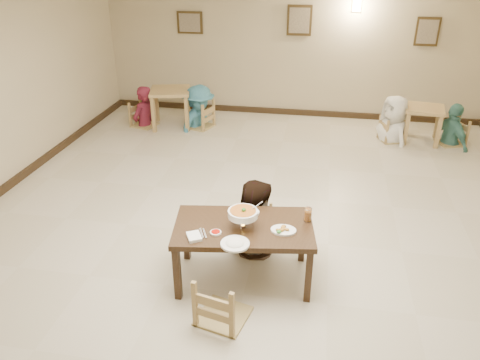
% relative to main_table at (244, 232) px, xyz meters
% --- Properties ---
extents(floor, '(10.00, 10.00, 0.00)m').
position_rel_main_table_xyz_m(floor, '(0.05, 0.83, -0.61)').
color(floor, '#BDB39C').
rests_on(floor, ground).
extents(wall_back, '(10.00, 0.00, 10.00)m').
position_rel_main_table_xyz_m(wall_back, '(0.05, 5.83, 0.89)').
color(wall_back, tan).
rests_on(wall_back, floor).
extents(baseboard_back, '(8.00, 0.06, 0.12)m').
position_rel_main_table_xyz_m(baseboard_back, '(0.05, 5.80, -0.55)').
color(baseboard_back, black).
rests_on(baseboard_back, floor).
extents(picture_a, '(0.55, 0.04, 0.45)m').
position_rel_main_table_xyz_m(picture_a, '(-2.15, 5.79, 1.29)').
color(picture_a, '#342612').
rests_on(picture_a, wall_back).
extents(picture_b, '(0.50, 0.04, 0.60)m').
position_rel_main_table_xyz_m(picture_b, '(0.15, 5.79, 1.39)').
color(picture_b, '#342612').
rests_on(picture_b, wall_back).
extents(picture_c, '(0.45, 0.04, 0.55)m').
position_rel_main_table_xyz_m(picture_c, '(2.65, 5.79, 1.24)').
color(picture_c, '#342612').
rests_on(picture_c, wall_back).
extents(wall_sconce, '(0.16, 0.05, 0.22)m').
position_rel_main_table_xyz_m(wall_sconce, '(1.25, 5.79, 1.69)').
color(wall_sconce, '#FFD88C').
rests_on(wall_sconce, wall_back).
extents(main_table, '(1.58, 1.04, 0.69)m').
position_rel_main_table_xyz_m(main_table, '(0.00, 0.00, 0.00)').
color(main_table, '#342113').
rests_on(main_table, floor).
extents(chair_far, '(0.41, 0.41, 0.87)m').
position_rel_main_table_xyz_m(chair_far, '(0.04, 0.73, -0.18)').
color(chair_far, tan).
rests_on(chair_far, floor).
extents(chair_near, '(0.47, 0.47, 1.01)m').
position_rel_main_table_xyz_m(chair_near, '(-0.09, -0.65, -0.11)').
color(chair_near, tan).
rests_on(chair_near, floor).
extents(main_diner, '(0.91, 0.73, 1.80)m').
position_rel_main_table_xyz_m(main_diner, '(-0.00, 0.65, 0.29)').
color(main_diner, gray).
rests_on(main_diner, floor).
extents(curry_warmer, '(0.35, 0.32, 0.28)m').
position_rel_main_table_xyz_m(curry_warmer, '(-0.00, -0.04, 0.25)').
color(curry_warmer, silver).
rests_on(curry_warmer, main_table).
extents(rice_plate_far, '(0.30, 0.30, 0.07)m').
position_rel_main_table_xyz_m(rice_plate_far, '(-0.02, 0.26, 0.10)').
color(rice_plate_far, white).
rests_on(rice_plate_far, main_table).
extents(rice_plate_near, '(0.29, 0.29, 0.07)m').
position_rel_main_table_xyz_m(rice_plate_near, '(-0.02, -0.37, 0.09)').
color(rice_plate_near, white).
rests_on(rice_plate_near, main_table).
extents(fried_plate, '(0.27, 0.27, 0.06)m').
position_rel_main_table_xyz_m(fried_plate, '(0.43, -0.04, 0.10)').
color(fried_plate, white).
rests_on(fried_plate, main_table).
extents(chili_dish, '(0.12, 0.12, 0.02)m').
position_rel_main_table_xyz_m(chili_dish, '(-0.26, -0.20, 0.09)').
color(chili_dish, white).
rests_on(chili_dish, main_table).
extents(napkin_cutlery, '(0.23, 0.29, 0.03)m').
position_rel_main_table_xyz_m(napkin_cutlery, '(-0.45, -0.32, 0.10)').
color(napkin_cutlery, white).
rests_on(napkin_cutlery, main_table).
extents(drink_glass, '(0.08, 0.08, 0.16)m').
position_rel_main_table_xyz_m(drink_glass, '(0.67, 0.22, 0.15)').
color(drink_glass, white).
rests_on(drink_glass, main_table).
extents(bg_table_left, '(0.94, 0.94, 0.78)m').
position_rel_main_table_xyz_m(bg_table_left, '(-2.29, 4.63, 0.02)').
color(bg_table_left, tan).
rests_on(bg_table_left, floor).
extents(bg_table_right, '(0.77, 0.77, 0.67)m').
position_rel_main_table_xyz_m(bg_table_right, '(2.63, 4.66, -0.07)').
color(bg_table_right, tan).
rests_on(bg_table_right, floor).
extents(bg_chair_ll, '(0.45, 0.45, 0.96)m').
position_rel_main_table_xyz_m(bg_chair_ll, '(-2.87, 4.55, -0.14)').
color(bg_chair_ll, tan).
rests_on(bg_chair_ll, floor).
extents(bg_chair_lr, '(0.49, 0.49, 1.04)m').
position_rel_main_table_xyz_m(bg_chair_lr, '(-1.72, 4.68, -0.09)').
color(bg_chair_lr, tan).
rests_on(bg_chair_lr, floor).
extents(bg_chair_rl, '(0.41, 0.41, 0.87)m').
position_rel_main_table_xyz_m(bg_chair_rl, '(2.09, 4.60, -0.18)').
color(bg_chair_rl, tan).
rests_on(bg_chair_rl, floor).
extents(bg_chair_rr, '(0.43, 0.43, 0.92)m').
position_rel_main_table_xyz_m(bg_chair_rr, '(3.17, 4.62, -0.15)').
color(bg_chair_rr, tan).
rests_on(bg_chair_rr, floor).
extents(bg_diner_a, '(0.57, 0.70, 1.67)m').
position_rel_main_table_xyz_m(bg_diner_a, '(-2.87, 4.55, 0.22)').
color(bg_diner_a, maroon).
rests_on(bg_diner_a, floor).
extents(bg_diner_b, '(1.01, 1.28, 1.75)m').
position_rel_main_table_xyz_m(bg_diner_b, '(-1.72, 4.68, 0.26)').
color(bg_diner_b, teal).
rests_on(bg_diner_b, floor).
extents(bg_diner_c, '(0.91, 1.02, 1.76)m').
position_rel_main_table_xyz_m(bg_diner_c, '(2.09, 4.60, 0.27)').
color(bg_diner_c, silver).
rests_on(bg_diner_c, floor).
extents(bg_diner_d, '(0.75, 0.99, 1.56)m').
position_rel_main_table_xyz_m(bg_diner_d, '(3.17, 4.62, 0.17)').
color(bg_diner_d, teal).
rests_on(bg_diner_d, floor).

